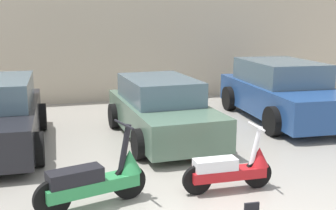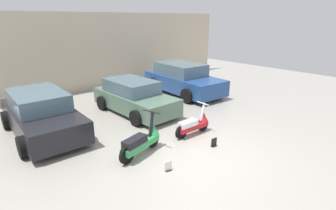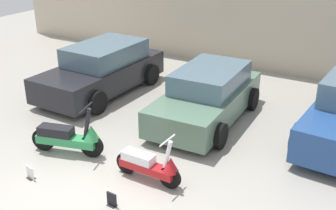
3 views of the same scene
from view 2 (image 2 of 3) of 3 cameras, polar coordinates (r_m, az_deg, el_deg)
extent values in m
plane|color=#9E998E|center=(7.40, 7.24, -10.82)|extent=(28.00, 28.00, 0.00)
cube|color=beige|center=(13.79, -19.87, 10.44)|extent=(19.60, 0.12, 3.88)
cylinder|color=black|center=(7.70, -3.27, -7.39)|extent=(0.51, 0.22, 0.50)
cylinder|color=black|center=(6.94, -8.94, -10.64)|extent=(0.51, 0.22, 0.50)
cube|color=#2D8C4C|center=(7.28, -5.96, -8.50)|extent=(1.35, 0.65, 0.18)
cube|color=black|center=(7.04, -7.25, -7.85)|extent=(0.79, 0.48, 0.20)
cylinder|color=black|center=(7.45, -3.61, -4.04)|extent=(0.25, 0.14, 0.71)
cylinder|color=black|center=(7.32, -3.67, -1.47)|extent=(0.19, 0.57, 0.04)
cone|color=#2D8C4C|center=(7.58, -3.22, -5.19)|extent=(0.42, 0.42, 0.33)
cylinder|color=black|center=(8.83, 7.63, -4.24)|extent=(0.44, 0.08, 0.44)
cylinder|color=black|center=(8.19, 2.91, -5.96)|extent=(0.44, 0.08, 0.44)
cube|color=#B2191E|center=(8.48, 5.37, -4.73)|extent=(1.16, 0.29, 0.15)
cube|color=white|center=(8.28, 4.39, -4.06)|extent=(0.65, 0.27, 0.17)
cylinder|color=white|center=(8.63, 7.52, -1.60)|extent=(0.20, 0.08, 0.63)
cylinder|color=white|center=(8.53, 7.60, 0.37)|extent=(0.04, 0.51, 0.03)
cone|color=#B2191E|center=(8.74, 7.78, -2.54)|extent=(0.30, 0.30, 0.29)
cube|color=black|center=(9.34, -25.59, -2.79)|extent=(1.77, 4.09, 0.68)
cube|color=slate|center=(9.39, -26.47, 1.08)|extent=(1.53, 2.30, 0.53)
cylinder|color=black|center=(8.51, -17.55, -5.23)|extent=(0.22, 0.62, 0.62)
cylinder|color=black|center=(8.12, -29.10, -7.97)|extent=(0.22, 0.62, 0.62)
cylinder|color=black|center=(10.76, -22.67, -0.86)|extent=(0.22, 0.62, 0.62)
cylinder|color=black|center=(10.45, -31.81, -2.81)|extent=(0.22, 0.62, 0.62)
cube|color=#51705B|center=(10.47, -7.17, 0.91)|extent=(1.74, 3.85, 0.63)
cube|color=slate|center=(10.49, -8.02, 4.12)|extent=(1.48, 2.18, 0.50)
cylinder|color=black|center=(10.15, 0.53, -0.60)|extent=(0.22, 0.59, 0.58)
cylinder|color=black|center=(9.18, -6.95, -2.86)|extent=(0.22, 0.59, 0.58)
cylinder|color=black|center=(11.89, -7.27, 2.11)|extent=(0.22, 0.59, 0.58)
cylinder|color=black|center=(11.07, -14.15, 0.45)|extent=(0.22, 0.59, 0.58)
cube|color=navy|center=(13.10, 3.41, 4.91)|extent=(2.06, 4.44, 0.72)
cube|color=slate|center=(13.16, 2.72, 7.86)|extent=(1.73, 2.52, 0.57)
cylinder|color=black|center=(12.85, 10.49, 3.38)|extent=(0.27, 0.67, 0.66)
cylinder|color=black|center=(11.58, 4.16, 1.98)|extent=(0.27, 0.67, 0.66)
cylinder|color=black|center=(14.74, 2.78, 5.59)|extent=(0.27, 0.67, 0.66)
cylinder|color=black|center=(13.64, -3.31, 4.53)|extent=(0.27, 0.67, 0.66)
cube|color=black|center=(6.70, -0.01, -14.02)|extent=(0.18, 0.15, 0.01)
cube|color=white|center=(6.63, -0.01, -13.11)|extent=(0.20, 0.07, 0.26)
cube|color=black|center=(7.93, 9.92, -8.80)|extent=(0.17, 0.13, 0.01)
cube|color=black|center=(7.88, 9.97, -8.00)|extent=(0.20, 0.04, 0.26)
camera|label=1|loc=(3.28, 48.36, -5.84)|focal=45.00mm
camera|label=3|loc=(9.44, 54.32, 16.83)|focal=45.00mm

